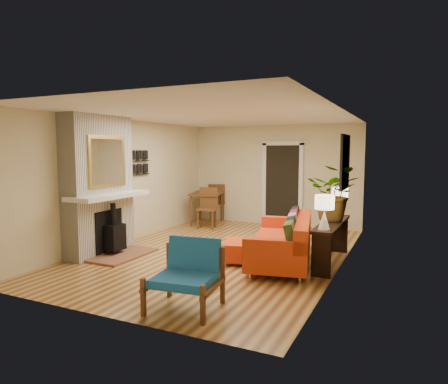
{
  "coord_description": "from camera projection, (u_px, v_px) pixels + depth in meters",
  "views": [
    {
      "loc": [
        3.27,
        -6.74,
        1.96
      ],
      "look_at": [
        0.0,
        0.2,
        1.15
      ],
      "focal_mm": 32.0,
      "sensor_mm": 36.0,
      "label": 1
    }
  ],
  "objects": [
    {
      "name": "room_shell",
      "position": [
        290.0,
        180.0,
        9.64
      ],
      "size": [
        6.5,
        6.5,
        6.5
      ],
      "color": "tan",
      "rests_on": "ground"
    },
    {
      "name": "fireplace",
      "position": [
        100.0,
        188.0,
        7.48
      ],
      "size": [
        1.09,
        1.68,
        2.6
      ],
      "color": "white",
      "rests_on": "ground"
    },
    {
      "name": "sofa",
      "position": [
        286.0,
        241.0,
        6.9
      ],
      "size": [
        1.4,
        2.38,
        0.88
      ],
      "color": "silver",
      "rests_on": "ground"
    },
    {
      "name": "ottoman",
      "position": [
        245.0,
        250.0,
        6.99
      ],
      "size": [
        0.89,
        0.89,
        0.37
      ],
      "color": "silver",
      "rests_on": "ground"
    },
    {
      "name": "blue_chair",
      "position": [
        188.0,
        271.0,
        4.99
      ],
      "size": [
        0.9,
        0.88,
        0.84
      ],
      "color": "brown",
      "rests_on": "ground"
    },
    {
      "name": "dining_table",
      "position": [
        210.0,
        199.0,
        10.63
      ],
      "size": [
        1.13,
        1.93,
        1.02
      ],
      "color": "brown",
      "rests_on": "ground"
    },
    {
      "name": "console_table",
      "position": [
        332.0,
        231.0,
        6.86
      ],
      "size": [
        0.34,
        1.85,
        0.72
      ],
      "color": "black",
      "rests_on": "ground"
    },
    {
      "name": "lamp_near",
      "position": [
        324.0,
        208.0,
        6.19
      ],
      "size": [
        0.3,
        0.3,
        0.54
      ],
      "color": "white",
      "rests_on": "console_table"
    },
    {
      "name": "lamp_far",
      "position": [
        340.0,
        198.0,
        7.48
      ],
      "size": [
        0.3,
        0.3,
        0.54
      ],
      "color": "white",
      "rests_on": "console_table"
    },
    {
      "name": "houseplant",
      "position": [
        334.0,
        193.0,
        6.98
      ],
      "size": [
        0.91,
        0.8,
        0.97
      ],
      "primitive_type": "imported",
      "rotation": [
        0.0,
        0.0,
        -0.05
      ],
      "color": "#1E5919",
      "rests_on": "console_table"
    }
  ]
}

